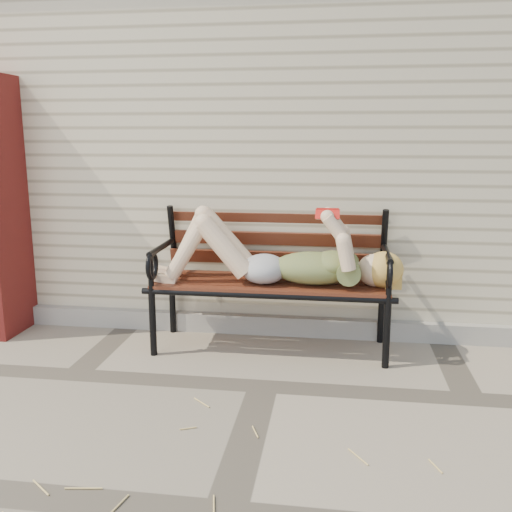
# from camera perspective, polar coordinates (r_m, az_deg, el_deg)

# --- Properties ---
(ground) EXTENTS (80.00, 80.00, 0.00)m
(ground) POSITION_cam_1_polar(r_m,az_deg,el_deg) (3.68, 0.71, -12.89)
(ground) COLOR gray
(ground) RESTS_ON ground
(house_wall) EXTENTS (8.00, 4.00, 3.00)m
(house_wall) POSITION_cam_1_polar(r_m,az_deg,el_deg) (6.33, 4.32, 11.52)
(house_wall) COLOR beige
(house_wall) RESTS_ON ground
(foundation_strip) EXTENTS (8.00, 0.10, 0.15)m
(foundation_strip) POSITION_cam_1_polar(r_m,az_deg,el_deg) (4.55, 2.30, -6.93)
(foundation_strip) COLOR #99958A
(foundation_strip) RESTS_ON ground
(garden_bench) EXTENTS (1.85, 0.74, 1.20)m
(garden_bench) POSITION_cam_1_polar(r_m,az_deg,el_deg) (4.21, 1.67, -0.05)
(garden_bench) COLOR black
(garden_bench) RESTS_ON ground
(reading_woman) EXTENTS (1.75, 0.40, 0.55)m
(reading_woman) POSITION_cam_1_polar(r_m,az_deg,el_deg) (4.05, 1.66, 0.08)
(reading_woman) COLOR #093B43
(reading_woman) RESTS_ON ground
(straw_scatter) EXTENTS (2.71, 1.73, 0.01)m
(straw_scatter) POSITION_cam_1_polar(r_m,az_deg,el_deg) (2.97, -13.36, -19.72)
(straw_scatter) COLOR #D6B568
(straw_scatter) RESTS_ON ground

